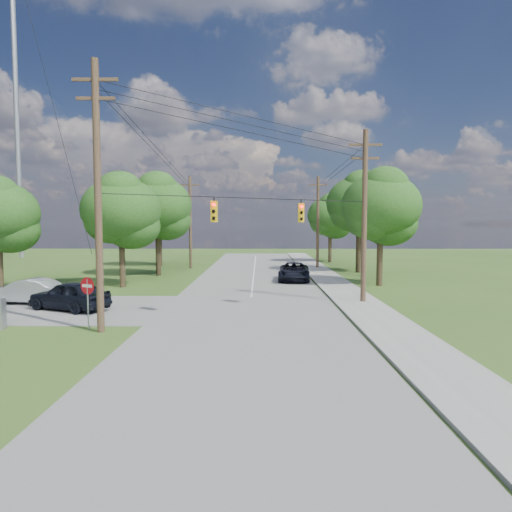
{
  "coord_description": "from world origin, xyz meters",
  "views": [
    {
      "loc": [
        2.52,
        -19.77,
        4.84
      ],
      "look_at": [
        2.35,
        5.0,
        3.11
      ],
      "focal_mm": 32.0,
      "sensor_mm": 36.0,
      "label": 1
    }
  ],
  "objects_px": {
    "pole_sw": "(98,193)",
    "pole_north_w": "(190,222)",
    "car_cross_silver": "(27,291)",
    "do_not_enter_sign": "(88,291)",
    "car_main_north": "(294,272)",
    "car_cross_dark": "(69,295)",
    "pole_ne": "(364,214)",
    "pole_north_e": "(318,222)"
  },
  "relations": [
    {
      "from": "pole_north_w",
      "to": "car_cross_dark",
      "type": "relative_size",
      "value": 2.07
    },
    {
      "from": "pole_sw",
      "to": "do_not_enter_sign",
      "type": "xyz_separation_m",
      "value": [
        -0.8,
        0.6,
        -4.47
      ]
    },
    {
      "from": "car_cross_dark",
      "to": "car_cross_silver",
      "type": "height_order",
      "value": "car_cross_dark"
    },
    {
      "from": "pole_sw",
      "to": "pole_north_e",
      "type": "height_order",
      "value": "pole_sw"
    },
    {
      "from": "pole_ne",
      "to": "car_main_north",
      "type": "relative_size",
      "value": 1.9
    },
    {
      "from": "car_cross_dark",
      "to": "car_main_north",
      "type": "relative_size",
      "value": 0.87
    },
    {
      "from": "car_cross_silver",
      "to": "do_not_enter_sign",
      "type": "bearing_deg",
      "value": 51.97
    },
    {
      "from": "car_cross_silver",
      "to": "car_main_north",
      "type": "relative_size",
      "value": 0.83
    },
    {
      "from": "pole_sw",
      "to": "pole_ne",
      "type": "bearing_deg",
      "value": 29.38
    },
    {
      "from": "pole_sw",
      "to": "car_cross_dark",
      "type": "distance_m",
      "value": 8.2
    },
    {
      "from": "car_cross_silver",
      "to": "car_main_north",
      "type": "distance_m",
      "value": 20.5
    },
    {
      "from": "car_main_north",
      "to": "do_not_enter_sign",
      "type": "relative_size",
      "value": 2.3
    },
    {
      "from": "pole_sw",
      "to": "pole_north_e",
      "type": "xyz_separation_m",
      "value": [
        13.5,
        29.6,
        -1.1
      ]
    },
    {
      "from": "pole_sw",
      "to": "pole_north_e",
      "type": "distance_m",
      "value": 32.55
    },
    {
      "from": "car_cross_dark",
      "to": "pole_north_e",
      "type": "bearing_deg",
      "value": 168.93
    },
    {
      "from": "pole_north_e",
      "to": "car_cross_dark",
      "type": "bearing_deg",
      "value": -124.8
    },
    {
      "from": "pole_sw",
      "to": "pole_north_w",
      "type": "distance_m",
      "value": 29.62
    },
    {
      "from": "pole_north_e",
      "to": "car_main_north",
      "type": "bearing_deg",
      "value": -107.09
    },
    {
      "from": "pole_sw",
      "to": "car_cross_silver",
      "type": "distance_m",
      "value": 11.38
    },
    {
      "from": "pole_north_e",
      "to": "car_cross_dark",
      "type": "height_order",
      "value": "pole_north_e"
    },
    {
      "from": "pole_ne",
      "to": "do_not_enter_sign",
      "type": "height_order",
      "value": "pole_ne"
    },
    {
      "from": "pole_north_e",
      "to": "car_main_north",
      "type": "height_order",
      "value": "pole_north_e"
    },
    {
      "from": "pole_north_w",
      "to": "car_cross_silver",
      "type": "bearing_deg",
      "value": -106.32
    },
    {
      "from": "car_main_north",
      "to": "car_cross_dark",
      "type": "bearing_deg",
      "value": -130.58
    },
    {
      "from": "car_cross_dark",
      "to": "pole_sw",
      "type": "bearing_deg",
      "value": 58.47
    },
    {
      "from": "car_cross_dark",
      "to": "car_cross_silver",
      "type": "bearing_deg",
      "value": -97.48
    },
    {
      "from": "pole_ne",
      "to": "pole_north_e",
      "type": "bearing_deg",
      "value": 90.0
    },
    {
      "from": "pole_sw",
      "to": "pole_north_w",
      "type": "height_order",
      "value": "pole_sw"
    },
    {
      "from": "pole_ne",
      "to": "car_cross_dark",
      "type": "xyz_separation_m",
      "value": [
        -17.03,
        -2.51,
        -4.61
      ]
    },
    {
      "from": "car_cross_dark",
      "to": "do_not_enter_sign",
      "type": "distance_m",
      "value": 5.34
    },
    {
      "from": "do_not_enter_sign",
      "to": "pole_sw",
      "type": "bearing_deg",
      "value": -12.19
    },
    {
      "from": "pole_sw",
      "to": "pole_north_e",
      "type": "relative_size",
      "value": 1.2
    },
    {
      "from": "car_cross_silver",
      "to": "pole_north_w",
      "type": "bearing_deg",
      "value": 172.48
    },
    {
      "from": "pole_north_e",
      "to": "do_not_enter_sign",
      "type": "bearing_deg",
      "value": -116.24
    },
    {
      "from": "pole_sw",
      "to": "pole_ne",
      "type": "distance_m",
      "value": 15.51
    },
    {
      "from": "car_cross_dark",
      "to": "car_main_north",
      "type": "height_order",
      "value": "car_cross_dark"
    },
    {
      "from": "pole_sw",
      "to": "pole_north_e",
      "type": "bearing_deg",
      "value": 65.48
    },
    {
      "from": "pole_north_w",
      "to": "car_cross_dark",
      "type": "bearing_deg",
      "value": -97.28
    },
    {
      "from": "car_cross_silver",
      "to": "do_not_enter_sign",
      "type": "xyz_separation_m",
      "value": [
        6.17,
        -6.57,
        0.97
      ]
    },
    {
      "from": "pole_sw",
      "to": "car_cross_silver",
      "type": "height_order",
      "value": "pole_sw"
    },
    {
      "from": "car_cross_silver",
      "to": "pole_ne",
      "type": "bearing_deg",
      "value": 99.99
    },
    {
      "from": "car_main_north",
      "to": "do_not_enter_sign",
      "type": "distance_m",
      "value": 21.01
    }
  ]
}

